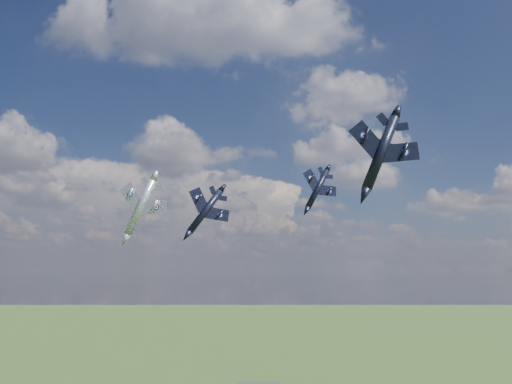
# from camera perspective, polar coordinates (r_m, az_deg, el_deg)

# --- Properties ---
(jet_lead_navy) EXTENTS (12.82, 15.08, 7.51)m
(jet_lead_navy) POSITION_cam_1_polar(r_m,az_deg,el_deg) (89.48, -5.82, -2.18)
(jet_lead_navy) COLOR black
(jet_right_navy) EXTENTS (11.84, 15.68, 7.19)m
(jet_right_navy) POSITION_cam_1_polar(r_m,az_deg,el_deg) (72.08, 14.08, 4.40)
(jet_right_navy) COLOR black
(jet_high_navy) EXTENTS (13.89, 15.65, 6.95)m
(jet_high_navy) POSITION_cam_1_polar(r_m,az_deg,el_deg) (105.19, 7.05, 0.36)
(jet_high_navy) COLOR black
(jet_left_silver) EXTENTS (14.19, 17.23, 7.54)m
(jet_left_silver) POSITION_cam_1_polar(r_m,az_deg,el_deg) (94.30, -13.08, -1.69)
(jet_left_silver) COLOR gray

